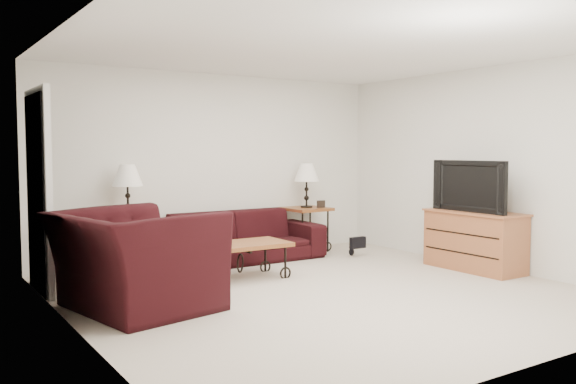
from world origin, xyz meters
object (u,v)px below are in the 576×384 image
object	(u,v)px
lamp_right	(307,186)
television	(475,186)
tv_stand	(474,241)
armchair	(134,260)
side_table_right	(306,229)
backpack	(352,238)
side_table_left	(129,244)
coffee_table	(240,261)
sofa	(240,237)
lamp_left	(128,191)

from	to	relation	value
lamp_right	television	size ratio (longest dim) A/B	0.59
lamp_right	tv_stand	world-z (taller)	lamp_right
lamp_right	armchair	world-z (taller)	lamp_right
side_table_right	backpack	distance (m)	0.73
backpack	lamp_right	bearing A→B (deg)	124.49
television	armchair	bearing A→B (deg)	-96.82
side_table_right	tv_stand	world-z (taller)	tv_stand
television	tv_stand	bearing A→B (deg)	90.00
armchair	backpack	xyz separation A→B (m)	(3.48, 1.11, -0.21)
side_table_left	coffee_table	world-z (taller)	side_table_left
lamp_right	sofa	bearing A→B (deg)	-171.48
coffee_table	side_table_right	bearing A→B (deg)	33.95
sofa	side_table_left	size ratio (longest dim) A/B	3.44
sofa	backpack	distance (m)	1.58
lamp_left	coffee_table	world-z (taller)	lamp_left
coffee_table	tv_stand	distance (m)	2.88
lamp_right	television	distance (m)	2.44
side_table_left	lamp_left	xyz separation A→B (m)	(0.00, 0.00, 0.65)
side_table_right	coffee_table	distance (m)	2.09
lamp_left	side_table_right	bearing A→B (deg)	-0.00
television	backpack	size ratio (longest dim) A/B	2.22
armchair	lamp_left	bearing A→B (deg)	-28.47
tv_stand	backpack	bearing A→B (deg)	111.39
armchair	backpack	size ratio (longest dim) A/B	2.88
side_table_left	coffee_table	bearing A→B (deg)	-52.12
lamp_right	side_table_left	bearing A→B (deg)	180.00
side_table_left	tv_stand	bearing A→B (deg)	-32.41
sofa	television	size ratio (longest dim) A/B	2.07
television	backpack	xyz separation A→B (m)	(-0.61, 1.60, -0.79)
side_table_left	television	distance (m)	4.27
side_table_right	lamp_left	xyz separation A→B (m)	(-2.64, 0.00, 0.65)
backpack	tv_stand	bearing A→B (deg)	-58.66
side_table_left	lamp_left	distance (m)	0.65
sofa	side_table_left	distance (m)	1.45
armchair	television	size ratio (longest dim) A/B	1.30
television	side_table_left	bearing A→B (deg)	-122.56
armchair	television	distance (m)	4.15
lamp_right	coffee_table	xyz separation A→B (m)	(-1.73, -1.17, -0.75)
backpack	armchair	bearing A→B (deg)	-152.29
side_table_left	lamp_right	xyz separation A→B (m)	(2.64, -0.00, 0.63)
sofa	side_table_right	world-z (taller)	sofa
tv_stand	backpack	size ratio (longest dim) A/B	2.48
side_table_right	lamp_left	world-z (taller)	lamp_left
side_table_left	side_table_right	size ratio (longest dim) A/B	1.02
lamp_left	tv_stand	world-z (taller)	lamp_left
side_table_right	lamp_left	distance (m)	2.72
side_table_left	tv_stand	distance (m)	4.23
tv_stand	television	world-z (taller)	television
tv_stand	television	size ratio (longest dim) A/B	1.12
coffee_table	television	distance (m)	2.98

